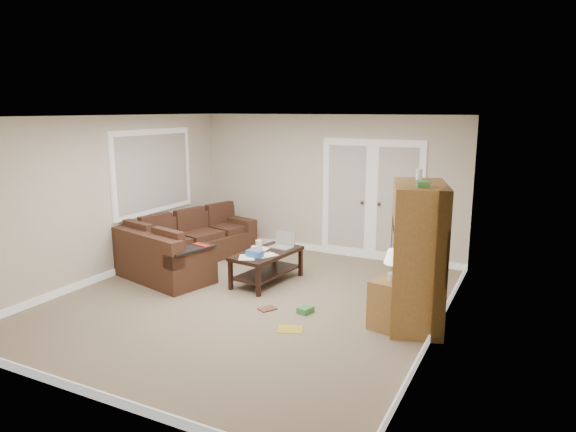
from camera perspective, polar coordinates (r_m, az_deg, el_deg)
The scene contains 17 objects.
floor at distance 7.19m, azimuth -4.32°, elevation -9.36°, with size 5.50×5.50×0.00m, color gray.
ceiling at distance 6.70m, azimuth -4.66°, elevation 10.99°, with size 5.00×5.50×0.02m, color white.
wall_left at distance 8.39m, azimuth -19.30°, elevation 1.94°, with size 0.02×5.50×2.50m, color beige.
wall_right at distance 5.97m, azimuth 16.57°, elevation -1.68°, with size 0.02×5.50×2.50m, color beige.
wall_back at distance 9.26m, azimuth 4.33°, elevation 3.45°, with size 5.00×0.02×2.50m, color beige.
wall_front at distance 4.77m, azimuth -21.84°, elevation -5.40°, with size 5.00×0.02×2.50m, color beige.
baseboards at distance 7.17m, azimuth -4.33°, elevation -8.99°, with size 5.00×5.50×0.10m, color white, non-canonical shape.
french_doors at distance 8.98m, azimuth 9.24°, elevation 1.68°, with size 1.80×0.05×2.13m.
window_left at distance 9.04m, azimuth -14.73°, elevation 4.81°, with size 0.05×1.92×1.42m.
sectional_sofa at distance 8.73m, azimuth -11.57°, elevation -3.61°, with size 1.83×2.86×0.78m.
coffee_table at distance 7.82m, azimuth -2.26°, elevation -5.51°, with size 0.74×1.25×0.81m.
tv_armoire at distance 6.37m, azimuth 14.12°, elevation -4.15°, with size 0.88×1.21×1.87m.
side_cabinet at distance 6.33m, azimuth 11.59°, elevation -9.16°, with size 0.54×0.54×0.98m.
space_heater at distance 8.69m, azimuth 15.03°, elevation -4.96°, with size 0.12×0.10×0.29m, color white.
floor_magazine at distance 6.30m, azimuth 0.23°, elevation -12.46°, with size 0.30×0.23×0.01m, color gold.
floor_greenbox at distance 6.76m, azimuth 1.96°, elevation -10.38°, with size 0.15×0.20×0.08m, color #3D863E.
floor_book at distance 6.94m, azimuth -2.66°, elevation -10.04°, with size 0.16×0.22×0.02m, color brown.
Camera 1 is at (3.47, -5.73, 2.59)m, focal length 32.00 mm.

